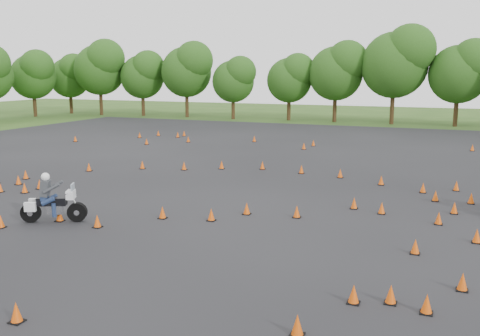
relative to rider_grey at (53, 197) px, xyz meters
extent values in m
plane|color=#2D5119|center=(4.69, 2.96, -0.95)|extent=(140.00, 140.00, 0.00)
plane|color=black|center=(4.69, 8.96, -0.94)|extent=(62.00, 62.00, 0.00)
cone|color=#DB4E09|center=(-8.22, 19.80, -0.72)|extent=(0.26, 0.26, 0.45)
cone|color=#DB4E09|center=(4.83, -6.83, -0.72)|extent=(0.26, 0.26, 0.45)
cone|color=#DB4E09|center=(-10.28, 25.04, -0.72)|extent=(0.26, 0.26, 0.45)
cone|color=#DB4E09|center=(12.51, 10.27, -0.72)|extent=(0.26, 0.26, 0.45)
cone|color=#DB4E09|center=(8.23, 12.38, -0.72)|extent=(0.26, 0.26, 0.45)
cone|color=#DB4E09|center=(13.11, 8.76, -0.72)|extent=(0.26, 0.26, 0.45)
cone|color=#DB4E09|center=(-1.26, -1.34, -0.72)|extent=(0.26, 0.26, 0.45)
cone|color=#DB4E09|center=(6.00, 12.77, -0.72)|extent=(0.26, 0.26, 0.45)
cone|color=#DB4E09|center=(13.34, -2.92, -0.72)|extent=(0.26, 0.26, 0.45)
cone|color=#DB4E09|center=(13.36, 5.00, -0.72)|extent=(0.26, 0.26, 0.45)
cone|color=#DB4E09|center=(-5.31, 8.97, -0.72)|extent=(0.26, 0.26, 0.45)
cone|color=#DB4E09|center=(12.79, 1.29, -0.72)|extent=(0.26, 0.26, 0.45)
cone|color=#DB4E09|center=(-6.27, 4.66, -0.72)|extent=(0.26, 0.26, 0.45)
cone|color=#DB4E09|center=(-8.08, 25.68, -0.72)|extent=(0.26, 0.26, 0.45)
cone|color=#DB4E09|center=(-4.62, 3.34, -0.72)|extent=(0.26, 0.26, 0.45)
cone|color=#DB4E09|center=(11.67, -3.00, -0.72)|extent=(0.26, 0.26, 0.45)
cone|color=#DB4E09|center=(-11.06, 23.27, -0.72)|extent=(0.26, 0.26, 0.45)
cone|color=#DB4E09|center=(14.12, -1.18, -0.72)|extent=(0.26, 0.26, 0.45)
cone|color=#DB4E09|center=(-2.90, 10.71, -0.72)|extent=(0.26, 0.26, 0.45)
cone|color=#DB4E09|center=(-6.97, 5.89, -0.72)|extent=(0.26, 0.26, 0.45)
cone|color=#DB4E09|center=(1.94, -0.02, -0.72)|extent=(0.26, 0.26, 0.45)
cone|color=#DB4E09|center=(-8.14, 24.63, -0.72)|extent=(0.26, 0.26, 0.45)
cone|color=#DB4E09|center=(14.54, 8.84, -0.72)|extent=(0.26, 0.26, 0.45)
cone|color=#DB4E09|center=(3.58, 13.16, -0.72)|extent=(0.26, 0.26, 0.45)
cone|color=#DB4E09|center=(10.84, -5.07, -0.72)|extent=(0.26, 0.26, 0.45)
cone|color=#DB4E09|center=(8.26, 3.94, -0.72)|extent=(0.26, 0.26, 0.45)
cone|color=#DB4E09|center=(-0.50, 11.29, -0.72)|extent=(0.26, 0.26, 0.45)
cone|color=#DB4E09|center=(-14.45, 19.15, -0.72)|extent=(0.26, 0.26, 0.45)
cone|color=#DB4E09|center=(-4.56, 4.25, -0.72)|extent=(0.26, 0.26, 0.45)
cone|color=#DB4E09|center=(6.30, 3.67, -0.72)|extent=(0.26, 0.26, 0.45)
cone|color=#DB4E09|center=(13.88, 6.82, -0.72)|extent=(0.26, 0.26, 0.45)
cone|color=#DB4E09|center=(3.89, 23.76, -0.72)|extent=(0.26, 0.26, 0.45)
cone|color=#DB4E09|center=(10.48, 11.31, -0.72)|extent=(0.26, 0.26, 0.45)
cone|color=#DB4E09|center=(1.36, 12.38, -0.72)|extent=(0.26, 0.26, 0.45)
cone|color=#DB4E09|center=(13.94, 11.30, -0.72)|extent=(0.26, 0.26, 0.45)
cone|color=#DB4E09|center=(14.59, 3.17, -0.72)|extent=(0.26, 0.26, 0.45)
cone|color=#DB4E09|center=(3.52, 1.91, -0.72)|extent=(0.26, 0.26, 0.45)
cone|color=#DB4E09|center=(14.96, 25.49, -0.72)|extent=(0.26, 0.26, 0.45)
cone|color=#DB4E09|center=(0.12, 0.13, -0.72)|extent=(0.26, 0.26, 0.45)
cone|color=#DB4E09|center=(10.06, 6.12, -0.72)|extent=(0.26, 0.26, 0.45)
cone|color=#DB4E09|center=(11.22, 5.73, -0.72)|extent=(0.26, 0.26, 0.45)
cone|color=#DB4E09|center=(-5.88, 22.21, -0.72)|extent=(0.26, 0.26, 0.45)
cone|color=#DB4E09|center=(5.39, 2.32, -0.72)|extent=(0.26, 0.26, 0.45)
cone|color=#DB4E09|center=(-5.79, 3.03, -0.72)|extent=(0.26, 0.26, 0.45)
cone|color=#DB4E09|center=(-1.11, 24.44, -0.72)|extent=(0.26, 0.26, 0.45)
cone|color=#DB4E09|center=(3.69, 21.80, -0.72)|extent=(0.26, 0.26, 0.45)
cone|color=#DB4E09|center=(12.51, -2.68, -0.72)|extent=(0.26, 0.26, 0.45)
camera|label=1|loc=(13.66, -15.33, 4.61)|focal=40.00mm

